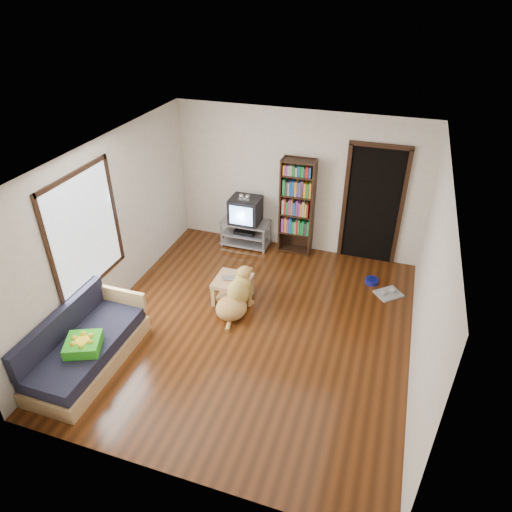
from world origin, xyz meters
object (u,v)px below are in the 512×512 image
(sofa, at_px, (86,348))
(tv_stand, at_px, (246,232))
(coffee_table, at_px, (233,285))
(green_cushion, at_px, (83,344))
(laptop, at_px, (232,280))
(crt_tv, at_px, (246,209))
(dog_bowl, at_px, (372,281))
(dog, at_px, (236,297))
(grey_rag, at_px, (388,294))
(bookshelf, at_px, (297,202))

(sofa, bearing_deg, tv_stand, 74.98)
(coffee_table, bearing_deg, sofa, -125.32)
(green_cushion, bearing_deg, laptop, 35.54)
(green_cushion, xyz_separation_m, crt_tv, (0.85, 3.80, 0.25))
(crt_tv, bearing_deg, coffee_table, -77.60)
(dog_bowl, height_order, coffee_table, coffee_table)
(tv_stand, relative_size, sofa, 0.50)
(tv_stand, height_order, dog, dog)
(green_cushion, distance_m, coffee_table, 2.41)
(grey_rag, xyz_separation_m, coffee_table, (-2.37, -0.92, 0.27))
(dog, bearing_deg, bookshelf, 78.90)
(dog_bowl, bearing_deg, laptop, -149.83)
(bookshelf, distance_m, dog, 2.23)
(laptop, bearing_deg, tv_stand, 81.04)
(coffee_table, relative_size, dog, 0.60)
(laptop, relative_size, grey_rag, 0.76)
(bookshelf, relative_size, sofa, 1.00)
(green_cushion, bearing_deg, tv_stand, 54.14)
(green_cushion, distance_m, tv_stand, 3.88)
(bookshelf, bearing_deg, sofa, -117.32)
(crt_tv, distance_m, bookshelf, 0.99)
(laptop, height_order, tv_stand, tv_stand)
(coffee_table, bearing_deg, dog, -57.79)
(crt_tv, height_order, bookshelf, bookshelf)
(tv_stand, relative_size, bookshelf, 0.50)
(sofa, bearing_deg, dog_bowl, 42.01)
(dog_bowl, bearing_deg, green_cushion, -135.63)
(laptop, relative_size, coffee_table, 0.55)
(green_cushion, height_order, crt_tv, crt_tv)
(crt_tv, xyz_separation_m, dog, (0.54, -2.00, -0.47))
(laptop, distance_m, crt_tv, 1.84)
(grey_rag, xyz_separation_m, sofa, (-3.73, -2.84, 0.25))
(grey_rag, bearing_deg, laptop, -158.08)
(dog_bowl, distance_m, dog, 2.40)
(dog_bowl, bearing_deg, crt_tv, 167.05)
(sofa, bearing_deg, coffee_table, 54.68)
(grey_rag, height_order, coffee_table, coffee_table)
(bookshelf, distance_m, sofa, 4.26)
(coffee_table, xyz_separation_m, dog, (0.16, -0.26, -0.01))
(grey_rag, relative_size, crt_tv, 0.69)
(grey_rag, relative_size, sofa, 0.22)
(dog_bowl, bearing_deg, coffee_table, -150.45)
(grey_rag, bearing_deg, green_cushion, -140.40)
(bookshelf, bearing_deg, crt_tv, -175.68)
(laptop, xyz_separation_m, coffee_table, (-0.00, 0.03, -0.13))
(sofa, bearing_deg, green_cushion, -49.24)
(bookshelf, relative_size, coffee_table, 3.27)
(green_cushion, relative_size, crt_tv, 0.73)
(green_cushion, height_order, laptop, green_cushion)
(tv_stand, xyz_separation_m, dog, (0.54, -1.97, 0.00))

